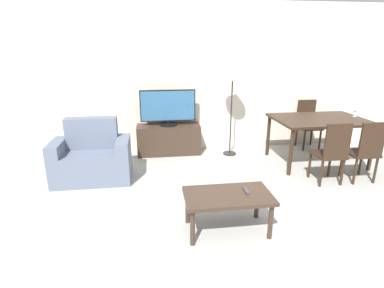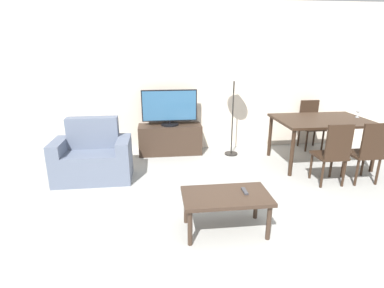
{
  "view_description": "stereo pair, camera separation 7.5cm",
  "coord_description": "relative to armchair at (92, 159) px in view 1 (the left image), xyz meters",
  "views": [
    {
      "loc": [
        -1.08,
        -2.11,
        1.91
      ],
      "look_at": [
        -0.55,
        1.73,
        0.65
      ],
      "focal_mm": 28.0,
      "sensor_mm": 36.0,
      "label": 1
    },
    {
      "loc": [
        -1.0,
        -2.12,
        1.91
      ],
      "look_at": [
        -0.55,
        1.73,
        0.65
      ],
      "focal_mm": 28.0,
      "sensor_mm": 36.0,
      "label": 2
    }
  ],
  "objects": [
    {
      "name": "remote_primary",
      "position": [
        1.88,
        -1.53,
        0.11
      ],
      "size": [
        0.04,
        0.15,
        0.02
      ],
      "color": "#38383D",
      "rests_on": "coffee_table"
    },
    {
      "name": "coffee_table",
      "position": [
        1.67,
        -1.57,
        0.05
      ],
      "size": [
        0.92,
        0.52,
        0.43
      ],
      "color": "#38281E",
      "rests_on": "ground_plane"
    },
    {
      "name": "floor_lamp",
      "position": [
        2.32,
        0.81,
        1.1
      ],
      "size": [
        0.37,
        0.37,
        1.64
      ],
      "color": "black",
      "rests_on": "ground_plane"
    },
    {
      "name": "dining_table",
      "position": [
        3.68,
        0.21,
        0.37
      ],
      "size": [
        1.49,
        1.04,
        0.78
      ],
      "color": "black",
      "rests_on": "ground_plane"
    },
    {
      "name": "wine_glass_left",
      "position": [
        4.34,
        0.26,
        0.55
      ],
      "size": [
        0.07,
        0.07,
        0.15
      ],
      "color": "silver",
      "rests_on": "dining_table"
    },
    {
      "name": "ground_plane",
      "position": [
        1.98,
        -2.21,
        -0.33
      ],
      "size": [
        18.0,
        18.0,
        0.0
      ],
      "primitive_type": "plane",
      "color": "#9E9E99"
    },
    {
      "name": "tv",
      "position": [
        1.2,
        1.01,
        0.54
      ],
      "size": [
        0.99,
        0.32,
        0.64
      ],
      "color": "black",
      "rests_on": "tv_stand"
    },
    {
      "name": "dining_chair_near",
      "position": [
        3.42,
        -0.62,
        0.18
      ],
      "size": [
        0.4,
        0.4,
        0.93
      ],
      "color": "black",
      "rests_on": "ground_plane"
    },
    {
      "name": "dining_chair_far",
      "position": [
        3.94,
        1.04,
        0.18
      ],
      "size": [
        0.4,
        0.4,
        0.93
      ],
      "color": "black",
      "rests_on": "ground_plane"
    },
    {
      "name": "wall_back",
      "position": [
        1.98,
        1.29,
        1.02
      ],
      "size": [
        7.9,
        0.06,
        2.7
      ],
      "color": "beige",
      "rests_on": "ground_plane"
    },
    {
      "name": "tv_stand",
      "position": [
        1.2,
        1.01,
        -0.06
      ],
      "size": [
        1.15,
        0.42,
        0.55
      ],
      "color": "#38281E",
      "rests_on": "ground_plane"
    },
    {
      "name": "armchair",
      "position": [
        0.0,
        0.0,
        0.0
      ],
      "size": [
        1.11,
        0.62,
        0.91
      ],
      "color": "slate",
      "rests_on": "ground_plane"
    },
    {
      "name": "dining_chair_near_right",
      "position": [
        3.94,
        -0.62,
        0.18
      ],
      "size": [
        0.4,
        0.4,
        0.93
      ],
      "color": "black",
      "rests_on": "ground_plane"
    }
  ]
}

